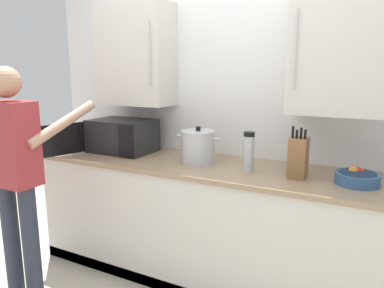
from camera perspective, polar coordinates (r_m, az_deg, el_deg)
back_wall_tiled at (r=2.88m, az=6.38°, el=9.81°), size 3.48×0.44×2.88m
counter_unit at (r=2.80m, az=3.26°, el=-12.44°), size 2.87×0.72×0.92m
microwave_oven at (r=3.11m, az=-11.59°, el=1.31°), size 0.66×0.74×0.27m
thermos_flask at (r=2.47m, az=9.02°, el=-1.18°), size 0.08×0.08×0.27m
stock_pot at (r=2.67m, az=0.98°, el=-0.44°), size 0.35×0.25×0.27m
knife_block at (r=2.40m, az=16.55°, el=-2.07°), size 0.11×0.15×0.34m
fruit_bowl at (r=2.40m, az=24.80°, el=-4.88°), size 0.26×0.26×0.10m
person_figure at (r=2.64m, az=-26.33°, el=-3.27°), size 0.45×0.67×1.63m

